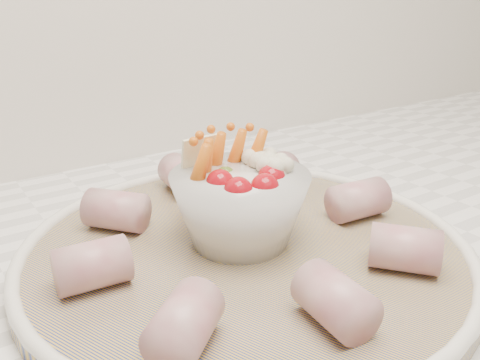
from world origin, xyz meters
TOP-DOWN VIEW (x-y plane):
  - serving_platter at (-0.16, 1.44)m, footprint 0.51×0.51m
  - veggie_bowl at (-0.16, 1.45)m, footprint 0.12×0.12m
  - cured_meat_rolls at (-0.16, 1.44)m, footprint 0.31×0.32m

SIDE VIEW (x-z plane):
  - serving_platter at x=-0.16m, z-range 0.92..0.94m
  - cured_meat_rolls at x=-0.16m, z-range 0.93..0.97m
  - veggie_bowl at x=-0.16m, z-range 0.92..1.02m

